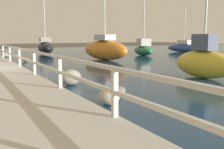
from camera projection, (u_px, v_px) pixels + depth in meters
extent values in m
cube|color=beige|center=(115.00, 92.00, 4.88)|extent=(0.10, 0.10, 0.96)
cube|color=beige|center=(60.00, 72.00, 7.68)|extent=(0.10, 0.10, 0.96)
cube|color=beige|center=(34.00, 63.00, 10.48)|extent=(0.10, 0.10, 0.96)
cube|color=beige|center=(20.00, 57.00, 13.28)|extent=(0.10, 0.10, 0.96)
cube|color=beige|center=(10.00, 54.00, 16.07)|extent=(0.10, 0.10, 0.96)
cube|color=beige|center=(3.00, 51.00, 18.87)|extent=(0.10, 0.10, 0.96)
cube|color=beige|center=(19.00, 49.00, 13.21)|extent=(0.09, 32.50, 0.08)
cube|color=beige|center=(20.00, 57.00, 13.28)|extent=(0.09, 32.50, 0.08)
ellipsoid|color=gray|center=(70.00, 77.00, 9.82)|extent=(0.80, 0.72, 0.60)
ellipsoid|color=gray|center=(6.00, 55.00, 23.45)|extent=(0.59, 0.53, 0.44)
ellipsoid|color=slate|center=(26.00, 60.00, 18.84)|extent=(0.45, 0.41, 0.34)
ellipsoid|color=slate|center=(119.00, 91.00, 8.10)|extent=(0.39, 0.35, 0.29)
ellipsoid|color=gray|center=(109.00, 96.00, 6.97)|extent=(0.61, 0.55, 0.46)
ellipsoid|color=gold|center=(204.00, 64.00, 11.45)|extent=(1.15, 3.06, 1.21)
cube|color=#4C566B|center=(205.00, 42.00, 11.31)|extent=(0.74, 0.92, 0.70)
ellipsoid|color=black|center=(45.00, 48.00, 27.94)|extent=(2.16, 4.76, 1.27)
cube|color=#9E937F|center=(45.00, 40.00, 27.81)|extent=(1.30, 1.78, 0.49)
cylinder|color=silver|center=(44.00, 20.00, 27.52)|extent=(0.09, 0.09, 4.59)
ellipsoid|color=#236B42|center=(144.00, 51.00, 25.42)|extent=(2.19, 3.52, 0.93)
cube|color=beige|center=(144.00, 42.00, 25.30)|extent=(1.29, 1.46, 0.69)
cylinder|color=silver|center=(144.00, 14.00, 24.92)|extent=(0.09, 0.09, 5.97)
ellipsoid|color=orange|center=(105.00, 50.00, 20.38)|extent=(2.47, 5.10, 1.54)
cube|color=beige|center=(105.00, 37.00, 20.24)|extent=(1.33, 1.56, 0.44)
cylinder|color=silver|center=(105.00, 8.00, 19.92)|extent=(0.09, 0.09, 4.91)
ellipsoid|color=#2D4C9E|center=(184.00, 48.00, 30.57)|extent=(1.30, 5.11, 0.95)
cube|color=silver|center=(184.00, 42.00, 30.47)|extent=(0.78, 1.60, 0.46)
cylinder|color=silver|center=(185.00, 26.00, 30.20)|extent=(0.09, 0.09, 4.26)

